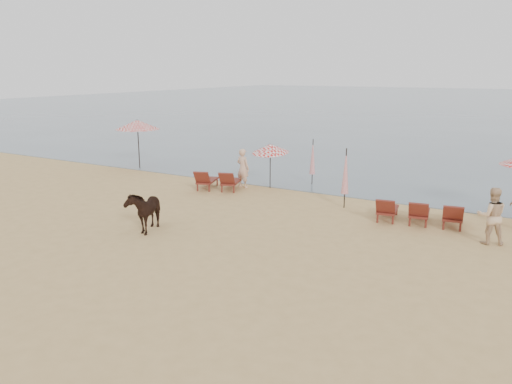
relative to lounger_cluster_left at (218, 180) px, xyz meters
The scene contains 11 objects.
ground 9.25m from the lounger_cluster_left, 64.85° to the right, with size 120.00×120.00×0.00m, color tan.
sea 71.74m from the lounger_cluster_left, 86.86° to the left, with size 160.00×140.00×0.06m, color #51606B.
lounger_cluster_left is the anchor object (origin of this frame).
lounger_cluster_right 9.13m from the lounger_cluster_left, ahead, with size 3.10×2.10×0.63m.
umbrella_open_left_a 7.30m from the lounger_cluster_left, 162.35° to the left, with size 2.37×2.37×2.70m.
umbrella_open_left_b 2.80m from the lounger_cluster_left, 39.24° to the left, with size 1.68×1.71×2.14m.
umbrella_closed_left 4.62m from the lounger_cluster_left, 43.07° to the left, with size 0.27×0.27×2.19m.
umbrella_closed_right 6.13m from the lounger_cluster_left, ahead, with size 0.29×0.29×2.39m.
cow 6.21m from the lounger_cluster_left, 79.47° to the right, with size 0.78×1.72×1.45m, color black.
beachgoer_left 1.33m from the lounger_cluster_left, 54.84° to the left, with size 0.67×0.44×1.83m, color tan.
beachgoer_right_a 11.62m from the lounger_cluster_left, ahead, with size 0.89×0.69×1.82m, color tan.
Camera 1 is at (8.59, -10.00, 5.35)m, focal length 35.00 mm.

